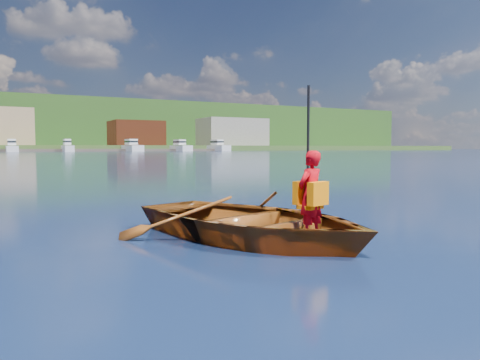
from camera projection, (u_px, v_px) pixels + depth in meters
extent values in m
plane|color=#162845|center=(170.00, 233.00, 7.06)|extent=(600.00, 600.00, 0.00)
imported|color=brown|center=(251.00, 221.00, 6.56)|extent=(3.81, 4.52, 0.80)
imported|color=#BB0410|center=(310.00, 195.00, 6.02)|extent=(0.48, 0.39, 1.15)
cube|color=orange|center=(318.00, 194.00, 5.93)|extent=(0.35, 0.20, 0.30)
cube|color=orange|center=(303.00, 192.00, 6.10)|extent=(0.35, 0.18, 0.30)
cube|color=orange|center=(310.00, 207.00, 6.03)|extent=(0.35, 0.30, 0.05)
cylinder|color=black|center=(308.00, 161.00, 6.20)|extent=(0.05, 0.05, 2.00)
cube|color=brown|center=(136.00, 133.00, 173.06)|extent=(18.00, 16.00, 9.00)
cube|color=gray|center=(232.00, 132.00, 191.68)|extent=(26.00, 16.00, 11.00)
cube|color=silver|center=(12.00, 149.00, 134.31)|extent=(3.09, 11.02, 1.91)
cube|color=silver|center=(12.00, 142.00, 135.14)|extent=(2.16, 4.96, 1.80)
cube|color=black|center=(12.00, 142.00, 135.13)|extent=(2.22, 5.18, 0.50)
cube|color=silver|center=(68.00, 149.00, 141.39)|extent=(2.64, 9.43, 2.04)
cube|color=silver|center=(67.00, 142.00, 142.07)|extent=(1.85, 4.25, 1.80)
cube|color=black|center=(67.00, 142.00, 142.07)|extent=(1.90, 4.43, 0.50)
cube|color=silver|center=(132.00, 149.00, 150.63)|extent=(3.85, 13.76, 2.17)
cube|color=silver|center=(131.00, 142.00, 151.69)|extent=(2.70, 6.19, 1.80)
cube|color=black|center=(131.00, 142.00, 151.68)|extent=(2.77, 6.47, 0.50)
cube|color=silver|center=(181.00, 149.00, 158.39)|extent=(3.57, 12.75, 2.15)
cube|color=silver|center=(179.00, 142.00, 159.36)|extent=(2.50, 5.74, 1.80)
cube|color=black|center=(179.00, 142.00, 159.36)|extent=(2.57, 5.99, 0.50)
cube|color=silver|center=(219.00, 148.00, 164.99)|extent=(3.57, 12.75, 2.25)
cube|color=silver|center=(217.00, 142.00, 165.96)|extent=(2.50, 5.74, 1.80)
cube|color=black|center=(217.00, 142.00, 165.95)|extent=(2.57, 5.99, 0.50)
cylinder|color=#382314|center=(288.00, 126.00, 299.69)|extent=(0.80, 0.80, 4.12)
sphere|color=#1D561E|center=(288.00, 117.00, 299.30)|extent=(7.70, 7.70, 7.70)
cylinder|color=#382314|center=(46.00, 129.00, 209.99)|extent=(0.80, 0.80, 3.18)
sphere|color=#1D561E|center=(46.00, 119.00, 209.69)|extent=(5.93, 5.93, 5.93)
cylinder|color=#382314|center=(297.00, 137.00, 254.94)|extent=(0.80, 0.80, 3.86)
sphere|color=#1D561E|center=(298.00, 128.00, 254.58)|extent=(7.20, 7.20, 7.20)
cylinder|color=#382314|center=(155.00, 132.00, 227.61)|extent=(0.80, 0.80, 3.60)
sphere|color=#1D561E|center=(155.00, 122.00, 227.27)|extent=(6.73, 6.73, 6.73)
cylinder|color=#382314|center=(251.00, 126.00, 286.35)|extent=(0.80, 0.80, 2.60)
sphere|color=#1D561E|center=(251.00, 121.00, 286.10)|extent=(4.85, 4.85, 4.85)
cylinder|color=#382314|center=(52.00, 137.00, 192.58)|extent=(0.80, 0.80, 3.18)
sphere|color=#1D561E|center=(52.00, 126.00, 192.29)|extent=(5.94, 5.94, 5.94)
cylinder|color=#382314|center=(68.00, 129.00, 212.97)|extent=(0.80, 0.80, 3.13)
sphere|color=#1D561E|center=(67.00, 120.00, 212.68)|extent=(5.85, 5.85, 5.85)
cylinder|color=#382314|center=(163.00, 116.00, 291.15)|extent=(0.80, 0.80, 3.91)
sphere|color=#1D561E|center=(163.00, 107.00, 290.79)|extent=(7.30, 7.30, 7.30)
cylinder|color=#382314|center=(138.00, 130.00, 233.38)|extent=(0.80, 0.80, 2.48)
sphere|color=#1D561E|center=(138.00, 123.00, 233.15)|extent=(4.63, 4.63, 4.63)
cylinder|color=#382314|center=(170.00, 132.00, 234.95)|extent=(0.80, 0.80, 3.00)
sphere|color=#1D561E|center=(170.00, 124.00, 234.67)|extent=(5.61, 5.61, 5.61)
cylinder|color=#382314|center=(55.00, 123.00, 228.15)|extent=(0.80, 0.80, 3.05)
sphere|color=#1D561E|center=(55.00, 115.00, 227.86)|extent=(5.70, 5.70, 5.70)
cylinder|color=#382314|center=(299.00, 136.00, 258.75)|extent=(0.80, 0.80, 4.00)
sphere|color=#1D561E|center=(299.00, 126.00, 258.37)|extent=(7.47, 7.47, 7.47)
cylinder|color=#382314|center=(144.00, 132.00, 225.21)|extent=(0.80, 0.80, 3.26)
sphere|color=#1D561E|center=(144.00, 123.00, 224.91)|extent=(6.08, 6.08, 6.08)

